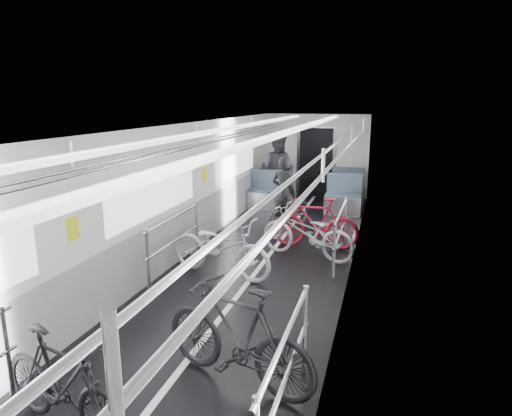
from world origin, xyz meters
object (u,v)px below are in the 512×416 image
Objects in this scene: bike_aisle at (290,210)px; person_seated at (277,169)px; bike_left_mid at (63,384)px; bike_right_far at (315,223)px; bike_left_far at (221,247)px; person_standing at (284,193)px; bike_right_near at (237,334)px; bike_right_mid at (307,233)px.

person_seated is at bearing 125.64° from bike_aisle.
bike_left_mid is at bearing 105.22° from person_seated.
bike_left_mid is at bearing -14.05° from bike_right_far.
bike_aisle is at bearing 2.55° from bike_left_far.
person_standing reaches higher than bike_left_mid.
bike_right_near is 1.08× the size of bike_right_far.
person_standing is at bearing 120.00° from person_seated.
bike_right_mid is at bearing -31.36° from bike_left_far.
bike_right_near is 4.51m from bike_right_far.
bike_left_far is at bearing 96.26° from person_standing.
bike_left_mid is at bearing 100.14° from person_standing.
bike_right_near reaches higher than bike_aisle.
person_seated reaches higher than bike_left_far.
bike_right_near is 1.00× the size of bike_right_mid.
bike_right_far reaches higher than bike_left_mid.
bike_right_mid is at bearing -162.36° from bike_right_near.
person_standing reaches higher than bike_right_far.
bike_right_mid is (1.20, 1.22, -0.01)m from bike_left_far.
bike_right_far is at bearing -163.12° from bike_right_near.
bike_right_far is (1.26, 1.82, 0.02)m from bike_left_far.
bike_right_mid reaches higher than bike_left_mid.
bike_right_near is at bearing 111.46° from person_standing.
bike_right_far is 1.50m from person_standing.
person_standing is 0.85× the size of person_seated.
bike_left_far is 2.94m from bike_right_near.
bike_right_mid is 1.08× the size of bike_right_far.
person_standing is at bearing -139.62° from bike_right_mid.
person_seated is at bearing -156.97° from bike_right_far.
person_seated reaches higher than person_standing.
bike_right_far is at bearing -39.77° from bike_aisle.
person_seated is (-1.51, 8.08, 0.42)m from bike_right_near.
bike_right_mid is 1.98m from person_standing.
person_standing reaches higher than bike_right_near.
bike_left_far is (0.02, 3.77, 0.02)m from bike_left_mid.
bike_left_far is at bearing 14.74° from bike_left_mid.
bike_right_mid is 1.04× the size of bike_aisle.
bike_left_mid is at bearing -78.55° from bike_aisle.
bike_aisle is 2.69m from person_seated.
bike_right_far is (0.09, 4.51, -0.04)m from bike_right_near.
bike_aisle is 0.40m from person_standing.
bike_left_far is at bearing -138.47° from bike_right_near.
bike_right_near is at bearing -2.27° from bike_right_far.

